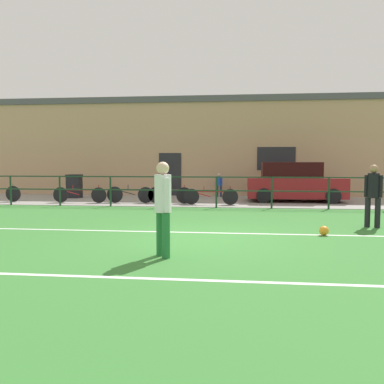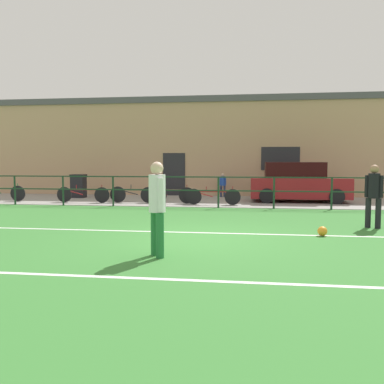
{
  "view_description": "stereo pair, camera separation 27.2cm",
  "coord_description": "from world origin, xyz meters",
  "px_view_note": "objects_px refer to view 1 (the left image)",
  "views": [
    {
      "loc": [
        0.86,
        -9.16,
        1.72
      ],
      "look_at": [
        -0.52,
        2.74,
        0.82
      ],
      "focal_mm": 38.86,
      "sensor_mm": 36.0,
      "label": 1
    },
    {
      "loc": [
        1.13,
        -9.12,
        1.72
      ],
      "look_at": [
        -0.52,
        2.74,
        0.82
      ],
      "focal_mm": 38.86,
      "sensor_mm": 36.0,
      "label": 2
    }
  ],
  "objects_px": {
    "player_striker": "(163,203)",
    "soccer_ball_match": "(324,231)",
    "bicycle_parked_2": "(135,194)",
    "player_goalkeeper": "(373,192)",
    "parked_car_red": "(294,183)",
    "spectator_child": "(219,183)",
    "bicycle_parked_3": "(165,195)",
    "trash_bin_0": "(74,186)",
    "bicycle_parked_4": "(211,196)",
    "bicycle_parked_1": "(80,195)"
  },
  "relations": [
    {
      "from": "trash_bin_0",
      "to": "bicycle_parked_4",
      "type": "bearing_deg",
      "value": -19.39
    },
    {
      "from": "player_goalkeeper",
      "to": "bicycle_parked_1",
      "type": "distance_m",
      "value": 11.12
    },
    {
      "from": "bicycle_parked_2",
      "to": "bicycle_parked_4",
      "type": "relative_size",
      "value": 1.11
    },
    {
      "from": "spectator_child",
      "to": "bicycle_parked_4",
      "type": "height_order",
      "value": "spectator_child"
    },
    {
      "from": "spectator_child",
      "to": "trash_bin_0",
      "type": "xyz_separation_m",
      "value": [
        -6.6,
        -1.26,
        -0.1
      ]
    },
    {
      "from": "parked_car_red",
      "to": "bicycle_parked_4",
      "type": "xyz_separation_m",
      "value": [
        -3.39,
        -1.74,
        -0.45
      ]
    },
    {
      "from": "player_goalkeeper",
      "to": "bicycle_parked_4",
      "type": "relative_size",
      "value": 0.76
    },
    {
      "from": "spectator_child",
      "to": "bicycle_parked_4",
      "type": "bearing_deg",
      "value": 88.26
    },
    {
      "from": "bicycle_parked_1",
      "to": "parked_car_red",
      "type": "bearing_deg",
      "value": 10.42
    },
    {
      "from": "trash_bin_0",
      "to": "spectator_child",
      "type": "bearing_deg",
      "value": 10.79
    },
    {
      "from": "bicycle_parked_1",
      "to": "bicycle_parked_4",
      "type": "bearing_deg",
      "value": -1.46
    },
    {
      "from": "parked_car_red",
      "to": "spectator_child",
      "type": "bearing_deg",
      "value": 151.22
    },
    {
      "from": "bicycle_parked_2",
      "to": "bicycle_parked_3",
      "type": "xyz_separation_m",
      "value": [
        1.21,
        0.0,
        -0.0
      ]
    },
    {
      "from": "player_goalkeeper",
      "to": "soccer_ball_match",
      "type": "height_order",
      "value": "player_goalkeeper"
    },
    {
      "from": "bicycle_parked_1",
      "to": "trash_bin_0",
      "type": "height_order",
      "value": "trash_bin_0"
    },
    {
      "from": "soccer_ball_match",
      "to": "trash_bin_0",
      "type": "distance_m",
      "value": 12.79
    },
    {
      "from": "parked_car_red",
      "to": "bicycle_parked_2",
      "type": "distance_m",
      "value": 6.64
    },
    {
      "from": "soccer_ball_match",
      "to": "bicycle_parked_1",
      "type": "xyz_separation_m",
      "value": [
        -8.42,
        6.39,
        0.24
      ]
    },
    {
      "from": "bicycle_parked_3",
      "to": "parked_car_red",
      "type": "bearing_deg",
      "value": 15.08
    },
    {
      "from": "bicycle_parked_1",
      "to": "bicycle_parked_2",
      "type": "height_order",
      "value": "bicycle_parked_2"
    },
    {
      "from": "bicycle_parked_4",
      "to": "bicycle_parked_2",
      "type": "bearing_deg",
      "value": 173.93
    },
    {
      "from": "soccer_ball_match",
      "to": "bicycle_parked_3",
      "type": "bearing_deg",
      "value": 126.87
    },
    {
      "from": "bicycle_parked_4",
      "to": "trash_bin_0",
      "type": "distance_m",
      "value": 6.84
    },
    {
      "from": "parked_car_red",
      "to": "player_goalkeeper",
      "type": "bearing_deg",
      "value": -80.16
    },
    {
      "from": "spectator_child",
      "to": "parked_car_red",
      "type": "xyz_separation_m",
      "value": [
        3.24,
        -1.78,
        0.14
      ]
    },
    {
      "from": "player_striker",
      "to": "parked_car_red",
      "type": "height_order",
      "value": "player_striker"
    },
    {
      "from": "parked_car_red",
      "to": "player_striker",
      "type": "bearing_deg",
      "value": -108.98
    },
    {
      "from": "player_striker",
      "to": "spectator_child",
      "type": "xyz_separation_m",
      "value": [
        0.38,
        12.31,
        -0.31
      ]
    },
    {
      "from": "spectator_child",
      "to": "bicycle_parked_1",
      "type": "xyz_separation_m",
      "value": [
        -5.5,
        -3.39,
        -0.31
      ]
    },
    {
      "from": "player_goalkeeper",
      "to": "parked_car_red",
      "type": "height_order",
      "value": "parked_car_red"
    },
    {
      "from": "player_striker",
      "to": "bicycle_parked_3",
      "type": "xyz_separation_m",
      "value": [
        -1.64,
        9.11,
        -0.61
      ]
    },
    {
      "from": "soccer_ball_match",
      "to": "bicycle_parked_2",
      "type": "distance_m",
      "value": 9.01
    },
    {
      "from": "soccer_ball_match",
      "to": "bicycle_parked_4",
      "type": "bearing_deg",
      "value": 116.16
    },
    {
      "from": "soccer_ball_match",
      "to": "bicycle_parked_3",
      "type": "relative_size",
      "value": 0.1
    },
    {
      "from": "spectator_child",
      "to": "bicycle_parked_1",
      "type": "bearing_deg",
      "value": 32.36
    },
    {
      "from": "bicycle_parked_1",
      "to": "trash_bin_0",
      "type": "bearing_deg",
      "value": 117.24
    },
    {
      "from": "player_goalkeeper",
      "to": "trash_bin_0",
      "type": "xyz_separation_m",
      "value": [
        -10.99,
        7.17,
        -0.36
      ]
    },
    {
      "from": "player_goalkeeper",
      "to": "bicycle_parked_2",
      "type": "distance_m",
      "value": 9.27
    },
    {
      "from": "player_striker",
      "to": "spectator_child",
      "type": "distance_m",
      "value": 12.32
    },
    {
      "from": "bicycle_parked_2",
      "to": "player_goalkeeper",
      "type": "bearing_deg",
      "value": -34.45
    },
    {
      "from": "trash_bin_0",
      "to": "soccer_ball_match",
      "type": "bearing_deg",
      "value": -41.84
    },
    {
      "from": "soccer_ball_match",
      "to": "trash_bin_0",
      "type": "xyz_separation_m",
      "value": [
        -9.52,
        8.52,
        0.45
      ]
    },
    {
      "from": "soccer_ball_match",
      "to": "trash_bin_0",
      "type": "bearing_deg",
      "value": 138.16
    },
    {
      "from": "player_striker",
      "to": "spectator_child",
      "type": "height_order",
      "value": "player_striker"
    },
    {
      "from": "player_goalkeeper",
      "to": "bicycle_parked_3",
      "type": "bearing_deg",
      "value": -14.45
    },
    {
      "from": "player_striker",
      "to": "soccer_ball_match",
      "type": "xyz_separation_m",
      "value": [
        3.3,
        2.53,
        -0.86
      ]
    },
    {
      "from": "player_striker",
      "to": "bicycle_parked_4",
      "type": "xyz_separation_m",
      "value": [
        0.23,
        8.78,
        -0.63
      ]
    },
    {
      "from": "bicycle_parked_2",
      "to": "trash_bin_0",
      "type": "bearing_deg",
      "value": 150.03
    },
    {
      "from": "parked_car_red",
      "to": "soccer_ball_match",
      "type": "bearing_deg",
      "value": -92.31
    },
    {
      "from": "player_striker",
      "to": "bicycle_parked_2",
      "type": "distance_m",
      "value": 9.57
    }
  ]
}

